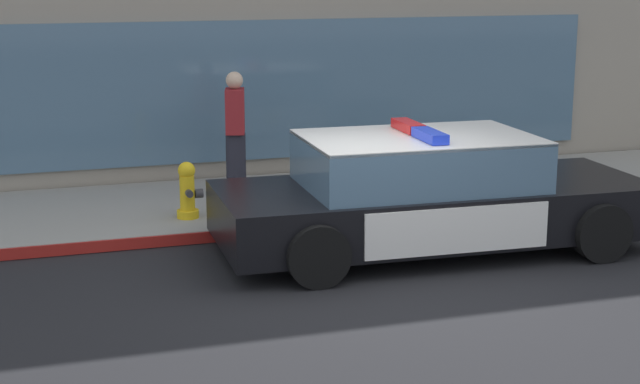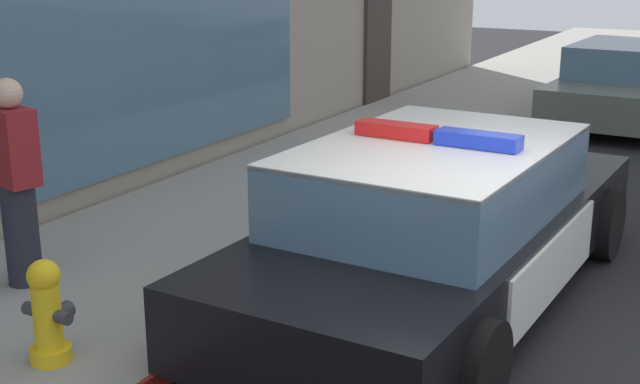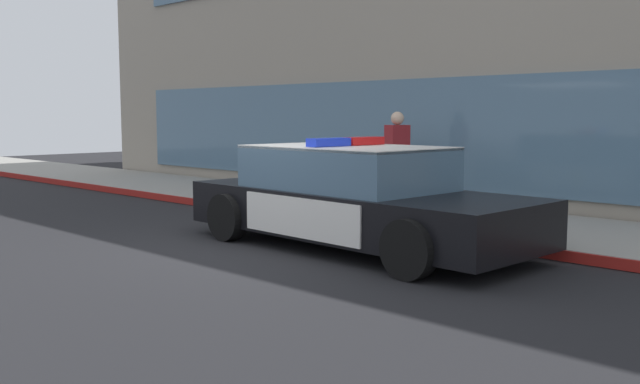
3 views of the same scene
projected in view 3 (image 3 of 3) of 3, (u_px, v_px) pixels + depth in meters
The scene contains 7 objects.
ground at pixel (260, 245), 9.69m from camera, with size 48.00×48.00×0.00m, color black.
sidewalk at pixel (407, 215), 12.08m from camera, with size 48.00×2.95×0.15m, color gray.
curb_red_paint at pixel (350, 225), 11.02m from camera, with size 28.80×0.04×0.14m, color maroon.
storefront_building at pixel (602, 27), 15.30m from camera, with size 25.80×8.77×7.46m.
police_cruiser at pixel (354, 198), 9.47m from camera, with size 5.13×2.27×1.49m.
fire_hydrant at pixel (315, 188), 12.52m from camera, with size 0.34×0.39×0.73m.
pedestrian_on_sidewalk at pixel (397, 158), 12.70m from camera, with size 0.35×0.45×1.71m.
Camera 3 is at (7.25, -6.28, 1.80)m, focal length 39.22 mm.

